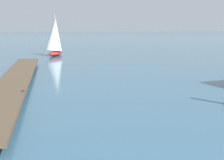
% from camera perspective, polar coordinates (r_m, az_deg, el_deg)
% --- Properties ---
extents(floating_dock, '(3.93, 21.74, 0.53)m').
position_cam_1_polar(floating_dock, '(18.97, -17.83, 0.26)').
color(floating_dock, brown).
rests_on(floating_dock, ground).
extents(distant_sailboat, '(2.96, 4.11, 4.87)m').
position_cam_1_polar(distant_sailboat, '(36.57, -10.86, 7.97)').
color(distant_sailboat, '#AD2823').
rests_on(distant_sailboat, ground).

